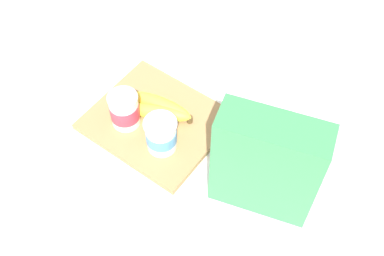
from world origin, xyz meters
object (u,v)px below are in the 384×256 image
at_px(yogurt_cup_back, 124,110).
at_px(banana_bunch, 159,108).
at_px(cutting_board, 156,121).
at_px(spoon, 85,85).
at_px(yogurt_cup_front, 161,135).
at_px(cereal_box, 266,165).

height_order(yogurt_cup_back, banana_bunch, yogurt_cup_back).
height_order(cutting_board, yogurt_cup_back, yogurt_cup_back).
bearing_deg(spoon, yogurt_cup_front, 172.92).
height_order(cutting_board, spoon, cutting_board).
distance_m(yogurt_cup_front, spoon, 0.28).
distance_m(yogurt_cup_back, banana_bunch, 0.08).
distance_m(cutting_board, yogurt_cup_back, 0.08).
bearing_deg(spoon, cereal_box, 179.21).
relative_size(cereal_box, yogurt_cup_back, 2.92).
height_order(yogurt_cup_front, banana_bunch, yogurt_cup_front).
relative_size(banana_bunch, spoon, 1.28).
bearing_deg(yogurt_cup_back, yogurt_cup_front, 177.66).
xyz_separation_m(yogurt_cup_front, banana_bunch, (0.06, -0.07, -0.02)).
height_order(yogurt_cup_front, yogurt_cup_back, yogurt_cup_back).
bearing_deg(yogurt_cup_front, spoon, -7.08).
height_order(yogurt_cup_front, spoon, yogurt_cup_front).
distance_m(cutting_board, spoon, 0.21).
bearing_deg(spoon, cutting_board, -175.87).
relative_size(cereal_box, spoon, 2.04).
bearing_deg(yogurt_cup_front, cutting_board, -41.03).
height_order(yogurt_cup_back, spoon, yogurt_cup_back).
relative_size(yogurt_cup_front, spoon, 0.68).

